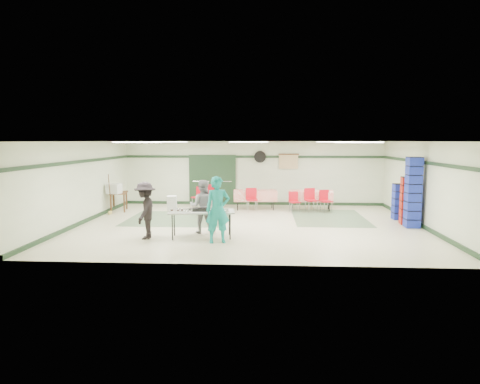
# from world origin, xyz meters

# --- Properties ---
(floor) EXTENTS (11.00, 11.00, 0.00)m
(floor) POSITION_xyz_m (0.00, 0.00, 0.00)
(floor) COLOR beige
(floor) RESTS_ON ground
(ceiling) EXTENTS (11.00, 11.00, 0.00)m
(ceiling) POSITION_xyz_m (0.00, 0.00, 2.70)
(ceiling) COLOR white
(ceiling) RESTS_ON wall_back
(wall_back) EXTENTS (11.00, 0.00, 11.00)m
(wall_back) POSITION_xyz_m (0.00, 4.50, 1.35)
(wall_back) COLOR beige
(wall_back) RESTS_ON floor
(wall_front) EXTENTS (11.00, 0.00, 11.00)m
(wall_front) POSITION_xyz_m (0.00, -4.50, 1.35)
(wall_front) COLOR beige
(wall_front) RESTS_ON floor
(wall_left) EXTENTS (0.00, 9.00, 9.00)m
(wall_left) POSITION_xyz_m (-5.50, 0.00, 1.35)
(wall_left) COLOR beige
(wall_left) RESTS_ON floor
(wall_right) EXTENTS (0.00, 9.00, 9.00)m
(wall_right) POSITION_xyz_m (5.50, 0.00, 1.35)
(wall_right) COLOR beige
(wall_right) RESTS_ON floor
(trim_back) EXTENTS (11.00, 0.06, 0.10)m
(trim_back) POSITION_xyz_m (0.00, 4.47, 2.05)
(trim_back) COLOR #1C331E
(trim_back) RESTS_ON wall_back
(baseboard_back) EXTENTS (11.00, 0.06, 0.12)m
(baseboard_back) POSITION_xyz_m (0.00, 4.47, 0.06)
(baseboard_back) COLOR #1C331E
(baseboard_back) RESTS_ON floor
(trim_left) EXTENTS (0.06, 9.00, 0.10)m
(trim_left) POSITION_xyz_m (-5.47, 0.00, 2.05)
(trim_left) COLOR #1C331E
(trim_left) RESTS_ON wall_back
(baseboard_left) EXTENTS (0.06, 9.00, 0.12)m
(baseboard_left) POSITION_xyz_m (-5.47, 0.00, 0.06)
(baseboard_left) COLOR #1C331E
(baseboard_left) RESTS_ON floor
(trim_right) EXTENTS (0.06, 9.00, 0.10)m
(trim_right) POSITION_xyz_m (5.47, 0.00, 2.05)
(trim_right) COLOR #1C331E
(trim_right) RESTS_ON wall_back
(baseboard_right) EXTENTS (0.06, 9.00, 0.12)m
(baseboard_right) POSITION_xyz_m (5.47, 0.00, 0.06)
(baseboard_right) COLOR #1C331E
(baseboard_right) RESTS_ON floor
(green_patch_a) EXTENTS (3.50, 3.00, 0.01)m
(green_patch_a) POSITION_xyz_m (-2.50, 1.00, 0.00)
(green_patch_a) COLOR #5A7858
(green_patch_a) RESTS_ON floor
(green_patch_b) EXTENTS (2.50, 3.50, 0.01)m
(green_patch_b) POSITION_xyz_m (2.80, 1.50, 0.00)
(green_patch_b) COLOR #5A7858
(green_patch_b) RESTS_ON floor
(double_door_left) EXTENTS (0.90, 0.06, 2.10)m
(double_door_left) POSITION_xyz_m (-2.20, 4.44, 1.05)
(double_door_left) COLOR gray
(double_door_left) RESTS_ON floor
(double_door_right) EXTENTS (0.90, 0.06, 2.10)m
(double_door_right) POSITION_xyz_m (-1.25, 4.44, 1.05)
(double_door_right) COLOR gray
(double_door_right) RESTS_ON floor
(door_frame) EXTENTS (2.00, 0.03, 2.15)m
(door_frame) POSITION_xyz_m (-1.73, 4.42, 1.05)
(door_frame) COLOR #1C331E
(door_frame) RESTS_ON floor
(wall_fan) EXTENTS (0.50, 0.10, 0.50)m
(wall_fan) POSITION_xyz_m (0.30, 4.44, 2.05)
(wall_fan) COLOR black
(wall_fan) RESTS_ON wall_back
(scroll_banner) EXTENTS (0.80, 0.02, 0.60)m
(scroll_banner) POSITION_xyz_m (1.50, 4.44, 1.85)
(scroll_banner) COLOR tan
(scroll_banner) RESTS_ON wall_back
(serving_table) EXTENTS (1.91, 0.96, 0.76)m
(serving_table) POSITION_xyz_m (-1.25, -1.89, 0.72)
(serving_table) COLOR #B5B4B0
(serving_table) RESTS_ON floor
(sheet_tray_right) EXTENTS (0.64, 0.51, 0.02)m
(sheet_tray_right) POSITION_xyz_m (-0.78, -1.92, 0.77)
(sheet_tray_right) COLOR silver
(sheet_tray_right) RESTS_ON serving_table
(sheet_tray_mid) EXTENTS (0.67, 0.54, 0.02)m
(sheet_tray_mid) POSITION_xyz_m (-1.32, -1.78, 0.77)
(sheet_tray_mid) COLOR silver
(sheet_tray_mid) RESTS_ON serving_table
(sheet_tray_left) EXTENTS (0.64, 0.52, 0.02)m
(sheet_tray_left) POSITION_xyz_m (-1.85, -1.96, 0.77)
(sheet_tray_left) COLOR silver
(sheet_tray_left) RESTS_ON serving_table
(baking_pan) EXTENTS (0.53, 0.37, 0.08)m
(baking_pan) POSITION_xyz_m (-1.26, -1.88, 0.80)
(baking_pan) COLOR black
(baking_pan) RESTS_ON serving_table
(foam_box_stack) EXTENTS (0.28, 0.27, 0.41)m
(foam_box_stack) POSITION_xyz_m (-2.10, -1.83, 0.97)
(foam_box_stack) COLOR white
(foam_box_stack) RESTS_ON serving_table
(volunteer_teal) EXTENTS (0.74, 0.59, 1.78)m
(volunteer_teal) POSITION_xyz_m (-0.73, -2.45, 0.89)
(volunteer_teal) COLOR teal
(volunteer_teal) RESTS_ON floor
(volunteer_grey) EXTENTS (0.77, 0.60, 1.58)m
(volunteer_grey) POSITION_xyz_m (-1.32, -1.27, 0.79)
(volunteer_grey) COLOR gray
(volunteer_grey) RESTS_ON floor
(volunteer_dark) EXTENTS (0.63, 1.05, 1.60)m
(volunteer_dark) POSITION_xyz_m (-2.79, -2.11, 0.80)
(volunteer_dark) COLOR black
(volunteer_dark) RESTS_ON floor
(dining_table_a) EXTENTS (1.78, 0.93, 0.77)m
(dining_table_a) POSITION_xyz_m (2.33, 3.22, 0.57)
(dining_table_a) COLOR red
(dining_table_a) RESTS_ON floor
(dining_table_b) EXTENTS (1.75, 0.89, 0.77)m
(dining_table_b) POSITION_xyz_m (0.13, 3.22, 0.57)
(dining_table_b) COLOR red
(dining_table_b) RESTS_ON floor
(chair_a) EXTENTS (0.53, 0.53, 0.92)m
(chair_a) POSITION_xyz_m (2.26, 2.66, 0.56)
(chair_a) COLOR red
(chair_a) RESTS_ON floor
(chair_b) EXTENTS (0.44, 0.45, 0.78)m
(chair_b) POSITION_xyz_m (1.63, 2.65, 0.48)
(chair_b) COLOR red
(chair_b) RESTS_ON floor
(chair_c) EXTENTS (0.51, 0.51, 0.86)m
(chair_c) POSITION_xyz_m (2.82, 2.65, 0.52)
(chair_c) COLOR red
(chair_c) RESTS_ON floor
(chair_d) EXTENTS (0.49, 0.49, 0.91)m
(chair_d) POSITION_xyz_m (0.01, 2.66, 0.56)
(chair_d) COLOR red
(chair_d) RESTS_ON floor
(chair_loose_a) EXTENTS (0.61, 0.61, 0.93)m
(chair_loose_a) POSITION_xyz_m (-1.69, 3.69, 0.57)
(chair_loose_a) COLOR red
(chair_loose_a) RESTS_ON floor
(chair_loose_b) EXTENTS (0.54, 0.54, 0.86)m
(chair_loose_b) POSITION_xyz_m (-2.17, 3.49, 0.52)
(chair_loose_b) COLOR red
(chair_loose_b) RESTS_ON floor
(crate_stack_blue_a) EXTENTS (0.40, 0.40, 1.25)m
(crate_stack_blue_a) POSITION_xyz_m (5.15, 1.28, 0.62)
(crate_stack_blue_a) COLOR #1B29A7
(crate_stack_blue_a) RESTS_ON floor
(crate_stack_red) EXTENTS (0.44, 0.44, 1.56)m
(crate_stack_red) POSITION_xyz_m (5.15, 0.42, 0.78)
(crate_stack_red) COLOR #A42010
(crate_stack_red) RESTS_ON floor
(crate_stack_blue_b) EXTENTS (0.43, 0.43, 2.23)m
(crate_stack_blue_b) POSITION_xyz_m (5.15, -0.11, 1.11)
(crate_stack_blue_b) COLOR #1B29A7
(crate_stack_blue_b) RESTS_ON floor
(printer_table) EXTENTS (0.80, 1.06, 0.74)m
(printer_table) POSITION_xyz_m (-5.15, 2.47, 0.65)
(printer_table) COLOR brown
(printer_table) RESTS_ON floor
(office_printer) EXTENTS (0.52, 0.47, 0.37)m
(office_printer) POSITION_xyz_m (-5.15, 1.99, 0.93)
(office_printer) COLOR #BBBBB6
(office_printer) RESTS_ON printer_table
(broom) EXTENTS (0.04, 0.24, 1.47)m
(broom) POSITION_xyz_m (-5.23, 1.76, 0.77)
(broom) COLOR brown
(broom) RESTS_ON floor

